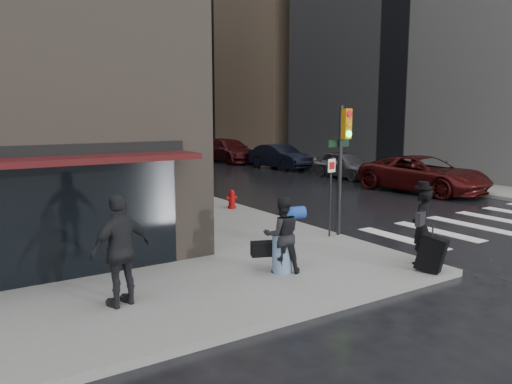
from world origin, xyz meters
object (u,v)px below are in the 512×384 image
at_px(man_greycoat, 121,250).
at_px(parked_car_1, 345,165).
at_px(fire_hydrant, 232,200).
at_px(traffic_light, 342,153).
at_px(parked_car_5, 170,143).
at_px(parked_car_2, 280,157).
at_px(parked_car_4, 204,148).
at_px(parked_car_3, 230,151).
at_px(man_overcoat, 423,230).
at_px(man_jeans, 282,235).
at_px(parked_car_6, 152,142).
at_px(parked_car_0, 424,174).

xyz_separation_m(man_greycoat, parked_car_1, (16.39, 11.91, -0.42)).
bearing_deg(fire_hydrant, traffic_light, -84.11).
bearing_deg(parked_car_5, parked_car_2, -90.12).
bearing_deg(traffic_light, parked_car_4, 65.65).
height_order(man_greycoat, parked_car_4, man_greycoat).
bearing_deg(parked_car_4, parked_car_3, -93.81).
bearing_deg(parked_car_5, man_overcoat, -105.62).
xyz_separation_m(man_overcoat, parked_car_5, (9.29, 36.01, -0.14)).
height_order(man_jeans, fire_hydrant, man_jeans).
relative_size(parked_car_4, parked_car_6, 0.81).
xyz_separation_m(man_greycoat, parked_car_5, (15.71, 34.69, -0.35)).
xyz_separation_m(parked_car_1, parked_car_4, (-0.02, 17.08, -0.06)).
relative_size(man_greycoat, fire_hydrant, 2.93).
distance_m(parked_car_1, parked_car_5, 22.78).
xyz_separation_m(man_greycoat, parked_car_2, (16.02, 17.61, -0.38)).
xyz_separation_m(traffic_light, parked_car_0, (9.09, 4.45, -1.66)).
distance_m(man_overcoat, traffic_light, 3.47).
height_order(parked_car_2, parked_car_5, parked_car_5).
distance_m(fire_hydrant, parked_car_6, 34.93).
xyz_separation_m(man_overcoat, parked_car_2, (9.60, 18.93, -0.17)).
height_order(man_greycoat, parked_car_2, man_greycoat).
height_order(parked_car_0, parked_car_4, parked_car_0).
bearing_deg(fire_hydrant, parked_car_2, 47.61).
bearing_deg(traffic_light, parked_car_1, 41.58).
bearing_deg(parked_car_4, parked_car_5, 100.60).
bearing_deg(parked_car_6, parked_car_3, -86.52).
bearing_deg(man_overcoat, parked_car_5, -125.88).
distance_m(parked_car_3, parked_car_5, 11.39).
bearing_deg(traffic_light, man_greycoat, -170.22).
height_order(fire_hydrant, parked_car_2, parked_car_2).
bearing_deg(man_greycoat, parked_car_5, -129.29).
relative_size(man_greycoat, parked_car_1, 0.46).
height_order(man_greycoat, parked_car_3, man_greycoat).
bearing_deg(parked_car_5, traffic_light, -106.35).
distance_m(parked_car_0, parked_car_1, 5.72).
xyz_separation_m(traffic_light, parked_car_2, (9.25, 15.84, -1.70)).
distance_m(parked_car_0, parked_car_4, 22.78).
height_order(parked_car_5, parked_car_6, parked_car_5).
bearing_deg(parked_car_4, parked_car_2, -87.86).
bearing_deg(parked_car_1, fire_hydrant, -151.86).
distance_m(traffic_light, parked_car_2, 18.42).
relative_size(man_greycoat, parked_car_0, 0.34).
bearing_deg(fire_hydrant, man_overcoat, -88.73).
distance_m(traffic_light, parked_car_5, 34.15).
bearing_deg(parked_car_4, man_greycoat, -115.52).
bearing_deg(fire_hydrant, parked_car_0, -4.00).
relative_size(fire_hydrant, parked_car_1, 0.16).
height_order(man_jeans, parked_car_4, man_jeans).
height_order(parked_car_3, parked_car_6, parked_car_3).
height_order(traffic_light, parked_car_4, traffic_light).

